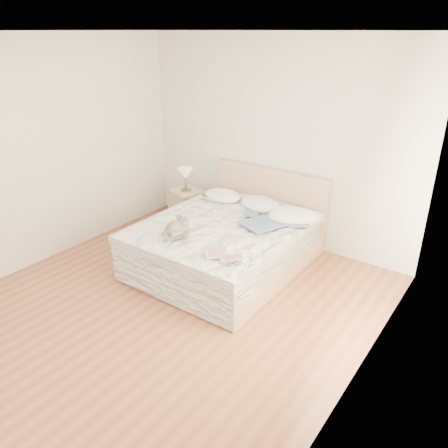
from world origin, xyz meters
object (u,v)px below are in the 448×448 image
Objects in this scene: photo_book at (214,197)px; table_lamp at (185,175)px; bed at (228,242)px; childrens_book at (224,256)px; teddy_bear at (174,233)px; nightstand at (187,208)px.

table_lamp is at bearing 163.53° from photo_book.
childrens_book is at bearing -56.69° from bed.
childrens_book is at bearing -15.20° from teddy_bear.
photo_book is at bearing 173.40° from childrens_book.
bed is 6.25× the size of photo_book.
nightstand is 0.53m from table_lamp.
table_lamp is 2.20m from childrens_book.
teddy_bear is (-0.22, -0.72, 0.34)m from bed.
photo_book is at bearing -12.53° from nightstand.
bed is 6.78× the size of teddy_bear.
childrens_book is 0.75m from teddy_bear.
childrens_book is at bearing -39.83° from nightstand.
table_lamp is 0.62m from photo_book.
bed is 0.83m from teddy_bear.
bed is at bearing 166.06° from childrens_book.
table_lamp is (0.01, -0.02, 0.53)m from nightstand.
bed reaches higher than table_lamp.
childrens_book is (1.70, -1.42, 0.35)m from nightstand.
nightstand is 1.77× the size of teddy_bear.
nightstand is 1.69m from teddy_bear.
photo_book is (-0.58, 0.49, 0.32)m from bed.
bed is 3.83× the size of nightstand.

